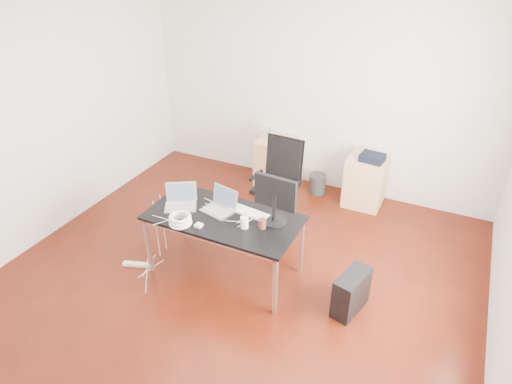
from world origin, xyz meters
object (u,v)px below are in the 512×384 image
at_px(filing_cabinet_right, 365,181).
at_px(pc_tower, 351,292).
at_px(filing_cabinet_left, 276,162).
at_px(desk, 224,221).
at_px(office_chair, 278,178).

relative_size(filing_cabinet_right, pc_tower, 1.56).
bearing_deg(filing_cabinet_left, pc_tower, -50.26).
height_order(desk, office_chair, office_chair).
xyz_separation_m(desk, filing_cabinet_right, (1.01, 2.10, -0.33)).
height_order(filing_cabinet_left, pc_tower, filing_cabinet_left).
distance_m(filing_cabinet_left, filing_cabinet_right, 1.33).
distance_m(office_chair, pc_tower, 1.80).
height_order(office_chair, filing_cabinet_left, office_chair).
bearing_deg(office_chair, pc_tower, -38.91).
bearing_deg(filing_cabinet_right, office_chair, -135.99).
distance_m(filing_cabinet_left, pc_tower, 2.69).
bearing_deg(desk, office_chair, 85.17).
bearing_deg(filing_cabinet_right, desk, -115.79).
xyz_separation_m(filing_cabinet_left, pc_tower, (1.72, -2.07, -0.13)).
height_order(filing_cabinet_right, pc_tower, filing_cabinet_right).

